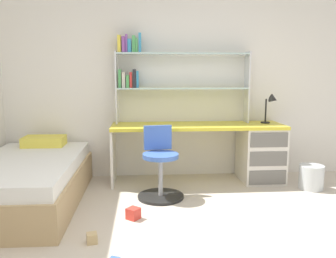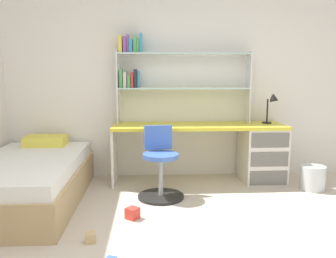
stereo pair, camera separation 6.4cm
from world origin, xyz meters
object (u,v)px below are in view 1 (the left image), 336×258
desk (243,149)px  toy_block_natural_3 (92,238)px  desk_lamp (272,104)px  waste_bin (311,177)px  swivel_chair (160,170)px  bookshelf_hutch (163,71)px  toy_block_red_0 (133,213)px  bed_platform (27,182)px

desk → toy_block_natural_3: size_ratio=25.99×
desk_lamp → toy_block_natural_3: desk_lamp is taller
waste_bin → toy_block_natural_3: (-2.47, -1.22, -0.10)m
swivel_chair → toy_block_natural_3: 1.26m
bookshelf_hutch → toy_block_red_0: (-0.37, -1.34, -1.37)m
desk_lamp → toy_block_natural_3: 2.83m
desk_lamp → toy_block_natural_3: bearing=-141.9°
desk → toy_block_natural_3: (-1.72, -1.61, -0.38)m
bed_platform → waste_bin: 3.29m
waste_bin → toy_block_natural_3: 2.75m
bed_platform → desk: bearing=14.6°
waste_bin → toy_block_red_0: (-2.14, -0.75, -0.09)m
toy_block_natural_3 → desk_lamp: bearing=38.1°
swivel_chair → toy_block_natural_3: swivel_chair is taller
bookshelf_hutch → toy_block_natural_3: 2.37m
desk_lamp → waste_bin: 1.03m
desk → toy_block_red_0: 1.85m
bed_platform → toy_block_red_0: size_ratio=17.94×
bookshelf_hutch → waste_bin: bookshelf_hutch is taller
desk_lamp → bed_platform: desk_lamp is taller
desk → swivel_chair: size_ratio=2.73×
desk → toy_block_red_0: desk is taller
toy_block_red_0 → bed_platform: bearing=156.7°
swivel_chair → toy_block_red_0: swivel_chair is taller
bed_platform → toy_block_red_0: bearing=-23.3°
bookshelf_hutch → toy_block_natural_3: bookshelf_hutch is taller
bed_platform → bookshelf_hutch: bearing=29.3°
bed_platform → toy_block_natural_3: bed_platform is taller
bed_platform → waste_bin: size_ratio=6.70×
bookshelf_hutch → swivel_chair: bearing=-95.9°
waste_bin → toy_block_red_0: waste_bin is taller
desk → desk_lamp: bearing=4.2°
desk → desk_lamp: size_ratio=5.70×
toy_block_natural_3 → waste_bin: bearing=26.2°
bookshelf_hutch → toy_block_natural_3: size_ratio=20.59×
bookshelf_hutch → waste_bin: (1.77, -0.58, -1.28)m
swivel_chair → bed_platform: bearing=-175.7°
desk → swivel_chair: bearing=-153.4°
desk → waste_bin: 0.89m
desk → bed_platform: desk is taller
toy_block_red_0 → toy_block_natural_3: toy_block_red_0 is taller
bed_platform → toy_block_red_0: 1.26m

